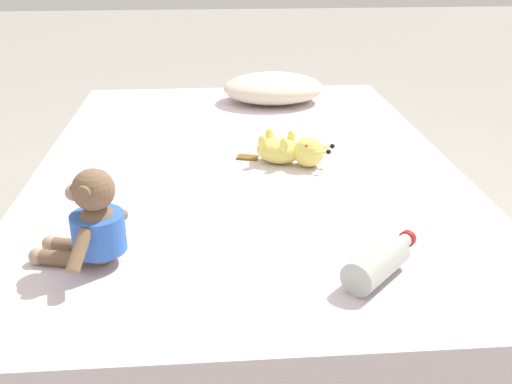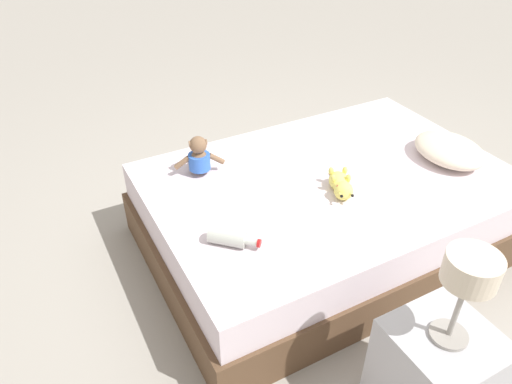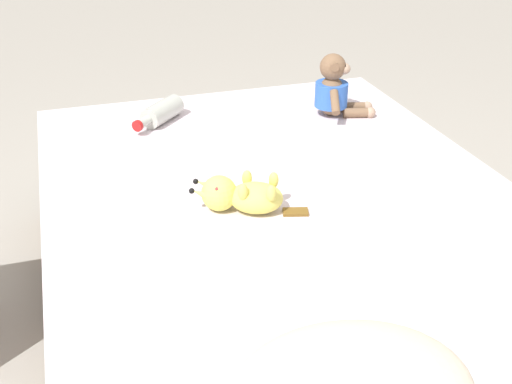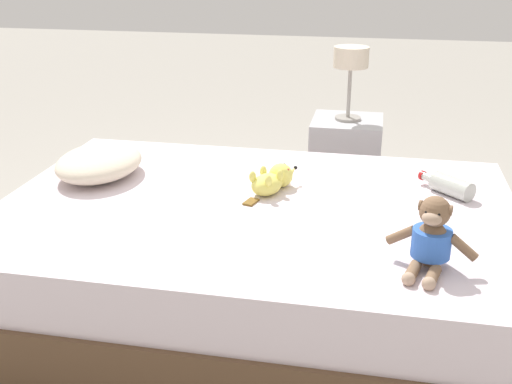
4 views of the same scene
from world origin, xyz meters
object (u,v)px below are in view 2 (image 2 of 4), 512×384
object	(u,v)px
bed	(327,211)
glass_bottle	(229,238)
plush_yellow_creature	(341,185)
nightstand	(433,379)
plush_monkey	(199,158)
pillow	(449,150)
bedside_lamp	(470,276)

from	to	relation	value
bed	glass_bottle	distance (m)	0.83
plush_yellow_creature	nightstand	xyz separation A→B (m)	(0.98, -0.24, -0.26)
bed	plush_yellow_creature	size ratio (longest dim) A/B	6.46
bed	plush_yellow_creature	world-z (taller)	plush_yellow_creature
plush_yellow_creature	nightstand	distance (m)	1.04
bed	glass_bottle	xyz separation A→B (m)	(0.24, -0.74, 0.28)
bed	plush_monkey	bearing A→B (deg)	-121.68
pillow	nightstand	xyz separation A→B (m)	(0.96, -1.01, -0.27)
pillow	plush_monkey	world-z (taller)	plush_monkey
pillow	glass_bottle	size ratio (longest dim) A/B	2.07
glass_bottle	bedside_lamp	size ratio (longest dim) A/B	0.56
pillow	plush_yellow_creature	bearing A→B (deg)	-91.58
bed	pillow	world-z (taller)	pillow
plush_yellow_creature	bed	bearing A→B (deg)	164.62
pillow	plush_yellow_creature	size ratio (longest dim) A/B	1.42
bedside_lamp	plush_yellow_creature	bearing A→B (deg)	166.11
plush_monkey	plush_yellow_creature	world-z (taller)	plush_monkey
pillow	glass_bottle	xyz separation A→B (m)	(0.08, -1.47, -0.02)
pillow	bed	bearing A→B (deg)	-103.07
pillow	glass_bottle	distance (m)	1.47
bed	plush_yellow_creature	bearing A→B (deg)	-15.38
pillow	nightstand	world-z (taller)	pillow
plush_monkey	nightstand	world-z (taller)	plush_monkey
plush_yellow_creature	bedside_lamp	bearing A→B (deg)	-13.89
nightstand	glass_bottle	bearing A→B (deg)	-152.37
pillow	bedside_lamp	world-z (taller)	bedside_lamp
nightstand	plush_monkey	bearing A→B (deg)	-167.19
nightstand	bedside_lamp	size ratio (longest dim) A/B	1.34
pillow	bedside_lamp	distance (m)	1.42
pillow	plush_monkey	size ratio (longest dim) A/B	1.59
plush_monkey	glass_bottle	distance (m)	0.65
plush_monkey	glass_bottle	xyz separation A→B (m)	(0.63, -0.12, -0.06)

